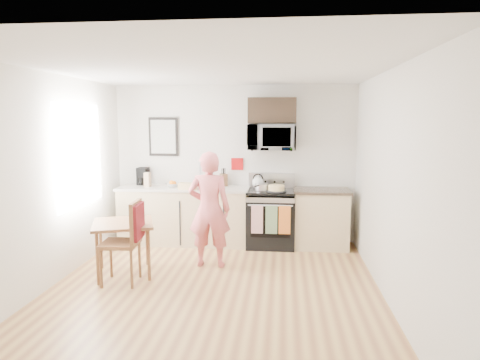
# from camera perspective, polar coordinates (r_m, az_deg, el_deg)

# --- Properties ---
(floor) EXTENTS (4.60, 4.60, 0.00)m
(floor) POSITION_cam_1_polar(r_m,az_deg,el_deg) (5.26, -3.71, -14.72)
(floor) COLOR #965F3A
(floor) RESTS_ON ground
(back_wall) EXTENTS (4.00, 0.04, 2.60)m
(back_wall) POSITION_cam_1_polar(r_m,az_deg,el_deg) (7.17, -0.76, 2.16)
(back_wall) COLOR white
(back_wall) RESTS_ON floor
(front_wall) EXTENTS (4.00, 0.04, 2.60)m
(front_wall) POSITION_cam_1_polar(r_m,az_deg,el_deg) (2.72, -12.08, -7.85)
(front_wall) COLOR white
(front_wall) RESTS_ON floor
(left_wall) EXTENTS (0.04, 4.60, 2.60)m
(left_wall) POSITION_cam_1_polar(r_m,az_deg,el_deg) (5.60, -24.45, -0.22)
(left_wall) COLOR white
(left_wall) RESTS_ON floor
(right_wall) EXTENTS (0.04, 4.60, 2.60)m
(right_wall) POSITION_cam_1_polar(r_m,az_deg,el_deg) (4.98, 19.46, -0.91)
(right_wall) COLOR white
(right_wall) RESTS_ON floor
(ceiling) EXTENTS (4.00, 4.60, 0.04)m
(ceiling) POSITION_cam_1_polar(r_m,az_deg,el_deg) (4.89, -4.00, 14.66)
(ceiling) COLOR silver
(ceiling) RESTS_ON back_wall
(window) EXTENTS (0.06, 1.40, 1.50)m
(window) POSITION_cam_1_polar(r_m,az_deg,el_deg) (6.26, -20.62, 3.08)
(window) COLOR white
(window) RESTS_ON left_wall
(cabinet_left) EXTENTS (2.10, 0.60, 0.90)m
(cabinet_left) POSITION_cam_1_polar(r_m,az_deg,el_deg) (7.15, -7.43, -4.82)
(cabinet_left) COLOR #CEB084
(cabinet_left) RESTS_ON floor
(countertop_left) EXTENTS (2.14, 0.64, 0.04)m
(countertop_left) POSITION_cam_1_polar(r_m,az_deg,el_deg) (7.06, -7.50, -1.11)
(countertop_left) COLOR beige
(countertop_left) RESTS_ON cabinet_left
(cabinet_right) EXTENTS (0.84, 0.60, 0.90)m
(cabinet_right) POSITION_cam_1_polar(r_m,az_deg,el_deg) (6.99, 10.73, -5.20)
(cabinet_right) COLOR #CEB084
(cabinet_right) RESTS_ON floor
(countertop_right) EXTENTS (0.88, 0.64, 0.04)m
(countertop_right) POSITION_cam_1_polar(r_m,az_deg,el_deg) (6.90, 10.83, -1.40)
(countertop_right) COLOR black
(countertop_right) RESTS_ON cabinet_right
(range) EXTENTS (0.76, 0.70, 1.16)m
(range) POSITION_cam_1_polar(r_m,az_deg,el_deg) (6.95, 4.13, -5.27)
(range) COLOR black
(range) RESTS_ON floor
(microwave) EXTENTS (0.76, 0.51, 0.42)m
(microwave) POSITION_cam_1_polar(r_m,az_deg,el_deg) (6.87, 4.27, 5.73)
(microwave) COLOR #A9AAAE
(microwave) RESTS_ON back_wall
(upper_cabinet) EXTENTS (0.76, 0.35, 0.40)m
(upper_cabinet) POSITION_cam_1_polar(r_m,az_deg,el_deg) (6.91, 4.31, 9.22)
(upper_cabinet) COLOR black
(upper_cabinet) RESTS_ON back_wall
(wall_art) EXTENTS (0.50, 0.04, 0.65)m
(wall_art) POSITION_cam_1_polar(r_m,az_deg,el_deg) (7.35, -10.17, 5.70)
(wall_art) COLOR black
(wall_art) RESTS_ON back_wall
(wall_trivet) EXTENTS (0.20, 0.02, 0.20)m
(wall_trivet) POSITION_cam_1_polar(r_m,az_deg,el_deg) (7.15, -0.38, 2.14)
(wall_trivet) COLOR #A10D0F
(wall_trivet) RESTS_ON back_wall
(person) EXTENTS (0.59, 0.40, 1.61)m
(person) POSITION_cam_1_polar(r_m,az_deg,el_deg) (5.93, -4.11, -3.93)
(person) COLOR #C73644
(person) RESTS_ON floor
(dining_table) EXTENTS (0.84, 0.84, 0.71)m
(dining_table) POSITION_cam_1_polar(r_m,az_deg,el_deg) (5.84, -15.32, -6.23)
(dining_table) COLOR brown
(dining_table) RESTS_ON floor
(chair) EXTENTS (0.52, 0.47, 1.05)m
(chair) POSITION_cam_1_polar(r_m,az_deg,el_deg) (5.50, -14.28, -6.56)
(chair) COLOR brown
(chair) RESTS_ON floor
(knife_block) EXTENTS (0.15, 0.16, 0.20)m
(knife_block) POSITION_cam_1_polar(r_m,az_deg,el_deg) (7.11, -2.19, 0.02)
(knife_block) COLOR brown
(knife_block) RESTS_ON countertop_left
(utensil_crock) EXTENTS (0.13, 0.13, 0.40)m
(utensil_crock) POSITION_cam_1_polar(r_m,az_deg,el_deg) (7.14, -5.13, 0.49)
(utensil_crock) COLOR #A10D0F
(utensil_crock) RESTS_ON countertop_left
(fruit_bowl) EXTENTS (0.30, 0.30, 0.11)m
(fruit_bowl) POSITION_cam_1_polar(r_m,az_deg,el_deg) (7.12, -9.00, -0.56)
(fruit_bowl) COLOR white
(fruit_bowl) RESTS_ON countertop_left
(milk_carton) EXTENTS (0.10, 0.10, 0.23)m
(milk_carton) POSITION_cam_1_polar(r_m,az_deg,el_deg) (7.18, -12.23, 0.04)
(milk_carton) COLOR tan
(milk_carton) RESTS_ON countertop_left
(coffee_maker) EXTENTS (0.18, 0.25, 0.29)m
(coffee_maker) POSITION_cam_1_polar(r_m,az_deg,el_deg) (7.43, -12.82, 0.44)
(coffee_maker) COLOR black
(coffee_maker) RESTS_ON countertop_left
(bread_bag) EXTENTS (0.30, 0.17, 0.10)m
(bread_bag) POSITION_cam_1_polar(r_m,az_deg,el_deg) (6.82, -7.00, -0.82)
(bread_bag) COLOR tan
(bread_bag) RESTS_ON countertop_left
(cake) EXTENTS (0.31, 0.31, 0.10)m
(cake) POSITION_cam_1_polar(r_m,az_deg,el_deg) (6.68, 4.87, -1.13)
(cake) COLOR black
(cake) RESTS_ON range
(kettle) EXTENTS (0.19, 0.19, 0.24)m
(kettle) POSITION_cam_1_polar(r_m,az_deg,el_deg) (6.96, 2.41, -0.28)
(kettle) COLOR white
(kettle) RESTS_ON range
(pot) EXTENTS (0.22, 0.36, 0.11)m
(pot) POSITION_cam_1_polar(r_m,az_deg,el_deg) (6.75, 2.90, -0.95)
(pot) COLOR #A9AAAE
(pot) RESTS_ON range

